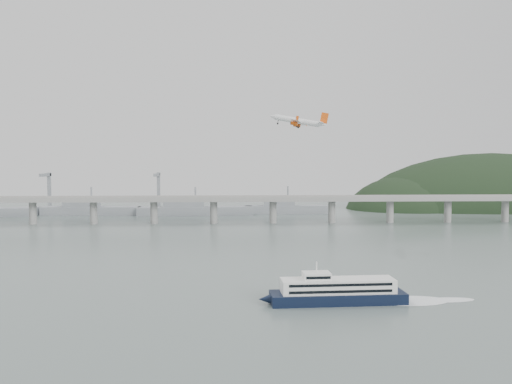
{
  "coord_description": "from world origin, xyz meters",
  "views": [
    {
      "loc": [
        -12.01,
        -254.03,
        56.53
      ],
      "look_at": [
        0.0,
        55.0,
        36.0
      ],
      "focal_mm": 38.0,
      "sensor_mm": 36.0,
      "label": 1
    }
  ],
  "objects": [
    {
      "name": "headland",
      "position": [
        285.18,
        331.75,
        -19.34
      ],
      "size": [
        365.0,
        155.0,
        156.0
      ],
      "color": "black",
      "rests_on": "ground"
    },
    {
      "name": "ferry",
      "position": [
        27.48,
        -49.78,
        4.39
      ],
      "size": [
        85.91,
        17.23,
        16.2
      ],
      "rotation": [
        0.0,
        0.0,
        0.05
      ],
      "color": "black",
      "rests_on": "ground"
    },
    {
      "name": "distant_fleet",
      "position": [
        -155.36,
        265.08,
        6.22
      ],
      "size": [
        453.0,
        60.9,
        40.0
      ],
      "color": "gray",
      "rests_on": "ground"
    },
    {
      "name": "airliner",
      "position": [
        28.03,
        86.66,
        78.44
      ],
      "size": [
        37.04,
        34.23,
        9.88
      ],
      "rotation": [
        0.05,
        -0.18,
        2.85
      ],
      "color": "white",
      "rests_on": "ground"
    },
    {
      "name": "ground",
      "position": [
        0.0,
        0.0,
        0.0
      ],
      "size": [
        900.0,
        900.0,
        0.0
      ],
      "primitive_type": "plane",
      "color": "slate",
      "rests_on": "ground"
    },
    {
      "name": "bridge",
      "position": [
        -1.15,
        200.0,
        17.65
      ],
      "size": [
        800.0,
        22.0,
        23.9
      ],
      "color": "gray",
      "rests_on": "ground"
    }
  ]
}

